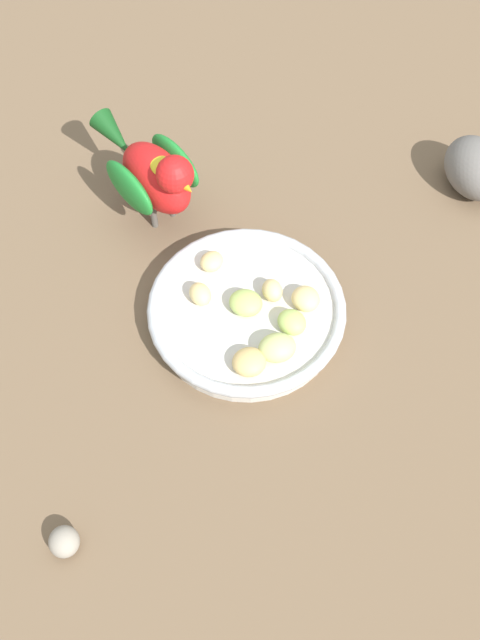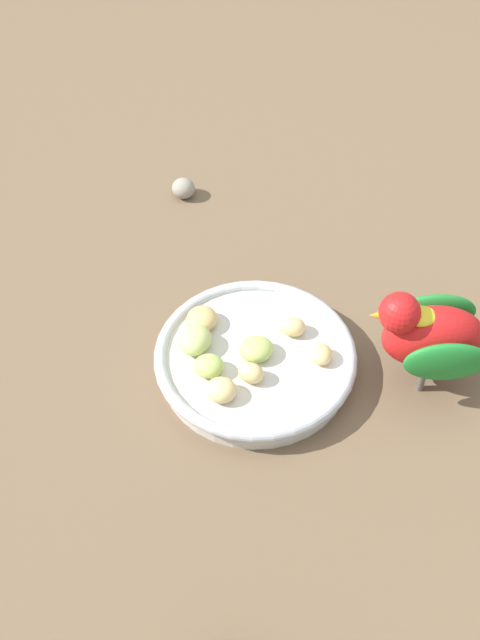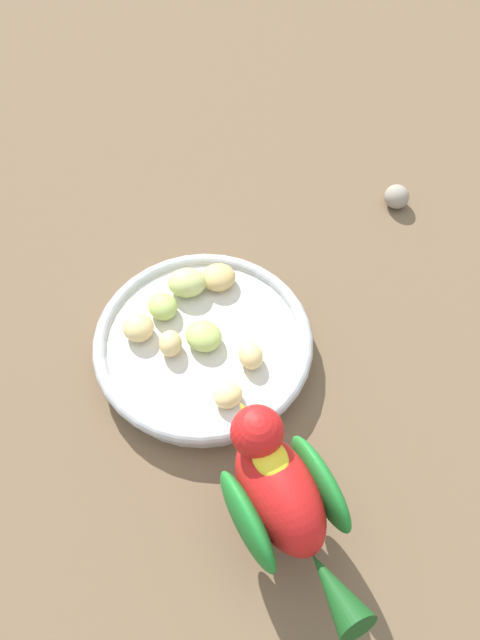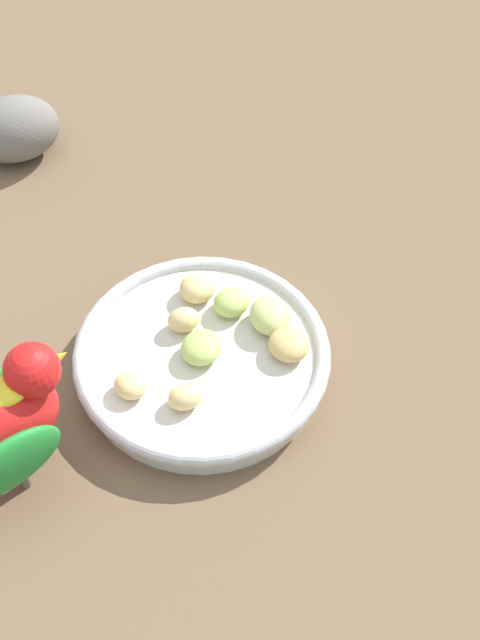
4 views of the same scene
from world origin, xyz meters
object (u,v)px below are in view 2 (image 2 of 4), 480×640
(apple_piece_1, at_px, (256,349))
(apple_piece_7, at_px, (221,390))
(apple_piece_2, at_px, (202,319))
(apple_piece_6, at_px, (292,327))
(apple_piece_0, at_px, (209,366))
(feeding_bowl, at_px, (255,360))
(parrot, at_px, (437,334))
(apple_piece_3, at_px, (195,340))
(pebble_0, at_px, (183,188))
(apple_piece_4, at_px, (251,373))
(apple_piece_5, at_px, (320,354))

(apple_piece_1, distance_m, apple_piece_7, 0.06)
(apple_piece_7, bearing_deg, apple_piece_2, 161.67)
(apple_piece_6, height_order, apple_piece_7, same)
(apple_piece_0, xyz_separation_m, apple_piece_7, (0.03, -0.00, 0.00))
(feeding_bowl, relative_size, apple_piece_0, 6.74)
(apple_piece_7, height_order, parrot, parrot)
(apple_piece_3, distance_m, pebble_0, 0.26)
(apple_piece_2, relative_size, apple_piece_6, 1.24)
(apple_piece_1, distance_m, parrot, 0.18)
(apple_piece_2, height_order, apple_piece_4, apple_piece_4)
(apple_piece_7, relative_size, parrot, 0.19)
(apple_piece_6, bearing_deg, apple_piece_3, -109.94)
(apple_piece_2, bearing_deg, apple_piece_3, -41.85)
(apple_piece_7, xyz_separation_m, pebble_0, (-0.30, 0.12, -0.02))
(feeding_bowl, xyz_separation_m, apple_piece_7, (0.03, -0.05, 0.02))
(apple_piece_3, bearing_deg, apple_piece_2, 138.15)
(apple_piece_3, bearing_deg, pebble_0, 153.90)
(apple_piece_3, bearing_deg, parrot, 53.31)
(apple_piece_3, bearing_deg, apple_piece_0, -6.77)
(apple_piece_7, bearing_deg, pebble_0, 157.60)
(apple_piece_0, distance_m, apple_piece_1, 0.05)
(apple_piece_0, height_order, apple_piece_5, apple_piece_0)
(apple_piece_4, xyz_separation_m, pebble_0, (-0.30, 0.09, -0.02))
(apple_piece_1, distance_m, apple_piece_5, 0.06)
(apple_piece_0, bearing_deg, apple_piece_6, 89.84)
(apple_piece_7, distance_m, pebble_0, 0.33)
(apple_piece_2, relative_size, pebble_0, 1.19)
(apple_piece_5, bearing_deg, apple_piece_7, -96.52)
(apple_piece_6, xyz_separation_m, apple_piece_7, (0.03, -0.10, 0.00))
(apple_piece_1, height_order, pebble_0, apple_piece_1)
(feeding_bowl, bearing_deg, apple_piece_7, -65.34)
(feeding_bowl, bearing_deg, apple_piece_1, 106.63)
(apple_piece_0, bearing_deg, apple_piece_4, 46.12)
(apple_piece_2, bearing_deg, pebble_0, 155.97)
(apple_piece_4, bearing_deg, apple_piece_7, -86.63)
(apple_piece_0, xyz_separation_m, pebble_0, (-0.27, 0.12, -0.02))
(apple_piece_4, distance_m, apple_piece_7, 0.04)
(apple_piece_0, height_order, parrot, parrot)
(apple_piece_0, relative_size, apple_piece_3, 0.81)
(apple_piece_6, height_order, parrot, parrot)
(apple_piece_1, height_order, apple_piece_7, same)
(apple_piece_4, bearing_deg, apple_piece_0, -133.88)
(apple_piece_2, xyz_separation_m, parrot, (0.16, 0.17, 0.04))
(apple_piece_3, height_order, pebble_0, apple_piece_3)
(apple_piece_0, distance_m, apple_piece_6, 0.10)
(apple_piece_5, distance_m, apple_piece_6, 0.04)
(apple_piece_3, height_order, apple_piece_4, apple_piece_3)
(parrot, bearing_deg, pebble_0, -49.02)
(apple_piece_2, height_order, apple_piece_7, apple_piece_7)
(parrot, height_order, pebble_0, parrot)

